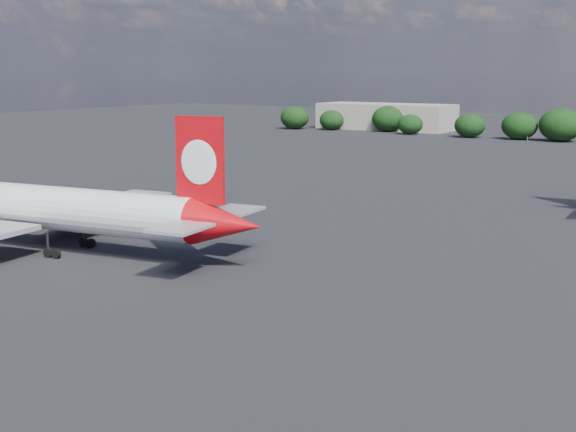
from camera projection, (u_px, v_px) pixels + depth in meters
The scene contains 4 objects.
ground at pixel (383, 209), 108.17m from camera, with size 500.00×500.00×0.00m, color black.
qantas_airliner at pixel (62, 210), 81.98m from camera, with size 44.03×41.99×14.37m.
terminal_building at pixel (386, 117), 251.11m from camera, with size 42.00×16.00×8.00m.
highway_sign at pixel (519, 128), 212.79m from camera, with size 6.00×0.30×4.50m.
Camera 1 is at (47.55, -36.24, 18.56)m, focal length 50.00 mm.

